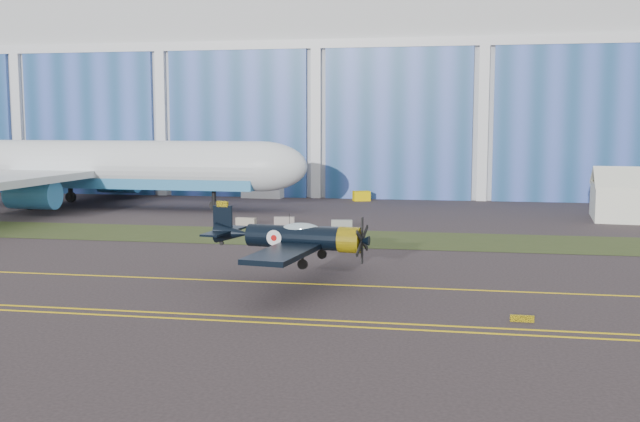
% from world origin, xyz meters
% --- Properties ---
extents(ground, '(260.00, 260.00, 0.00)m').
position_xyz_m(ground, '(0.00, 0.00, 0.00)').
color(ground, '#372E30').
rests_on(ground, ground).
extents(grass_median, '(260.00, 10.00, 0.02)m').
position_xyz_m(grass_median, '(0.00, 14.00, 0.02)').
color(grass_median, '#475128').
rests_on(grass_median, ground).
extents(hangar, '(220.00, 45.70, 30.00)m').
position_xyz_m(hangar, '(0.00, 71.79, 14.96)').
color(hangar, silver).
rests_on(hangar, ground).
extents(taxiway_centreline, '(200.00, 0.20, 0.02)m').
position_xyz_m(taxiway_centreline, '(0.00, -5.00, 0.01)').
color(taxiway_centreline, yellow).
rests_on(taxiway_centreline, ground).
extents(edge_line_near, '(80.00, 0.20, 0.02)m').
position_xyz_m(edge_line_near, '(0.00, -14.50, 0.01)').
color(edge_line_near, yellow).
rests_on(edge_line_near, ground).
extents(edge_line_far, '(80.00, 0.20, 0.02)m').
position_xyz_m(edge_line_far, '(0.00, -13.50, 0.01)').
color(edge_line_far, yellow).
rests_on(edge_line_far, ground).
extents(guard_board_right, '(1.20, 0.15, 0.35)m').
position_xyz_m(guard_board_right, '(22.00, -12.00, 0.17)').
color(guard_board_right, yellow).
rests_on(guard_board_right, ground).
extents(warbird, '(13.45, 15.48, 4.14)m').
position_xyz_m(warbird, '(8.73, -5.46, 3.04)').
color(warbird, black).
rests_on(warbird, ground).
extents(jetliner, '(67.44, 57.82, 22.88)m').
position_xyz_m(jetliner, '(-27.33, 33.64, 11.44)').
color(jetliner, white).
rests_on(jetliner, ground).
extents(shipping_container, '(5.59, 2.48, 2.37)m').
position_xyz_m(shipping_container, '(-7.19, 47.93, 1.19)').
color(shipping_container, white).
rests_on(shipping_container, ground).
extents(tug, '(2.50, 2.00, 1.27)m').
position_xyz_m(tug, '(6.55, 46.45, 0.63)').
color(tug, '#F4CD00').
rests_on(tug, ground).
extents(barrier_a, '(2.07, 0.89, 0.90)m').
position_xyz_m(barrier_a, '(-1.51, 19.63, 0.45)').
color(barrier_a, gray).
rests_on(barrier_a, ground).
extents(barrier_b, '(2.07, 0.89, 0.90)m').
position_xyz_m(barrier_b, '(2.02, 20.93, 0.45)').
color(barrier_b, gray).
rests_on(barrier_b, ground).
extents(barrier_c, '(2.07, 0.90, 0.90)m').
position_xyz_m(barrier_c, '(7.96, 19.61, 0.45)').
color(barrier_c, gray).
rests_on(barrier_c, ground).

